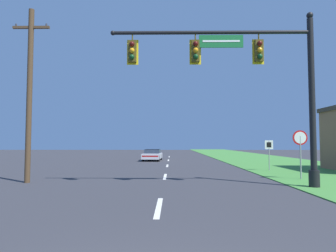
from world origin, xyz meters
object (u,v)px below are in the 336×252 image
(signal_mast, at_px, (256,78))
(car_ahead, at_px, (152,155))
(stop_sign, at_px, (300,143))
(route_sign_post, at_px, (269,148))
(utility_pole_near, at_px, (29,92))

(signal_mast, xyz_separation_m, car_ahead, (-5.72, 19.52, -4.09))
(stop_sign, relative_size, route_sign_post, 1.23)
(car_ahead, bearing_deg, stop_sign, -62.51)
(stop_sign, bearing_deg, utility_pole_near, -174.68)
(utility_pole_near, bearing_deg, car_ahead, 75.08)
(stop_sign, xyz_separation_m, route_sign_post, (-0.06, 4.80, -0.34))
(utility_pole_near, bearing_deg, signal_mast, -8.02)
(stop_sign, height_order, utility_pole_near, utility_pole_near)
(route_sign_post, distance_m, utility_pole_near, 15.05)
(stop_sign, bearing_deg, signal_mast, -137.69)
(car_ahead, distance_m, stop_sign, 18.96)
(signal_mast, distance_m, utility_pole_near, 10.63)
(signal_mast, relative_size, utility_pole_near, 1.05)
(route_sign_post, relative_size, utility_pole_near, 0.24)
(car_ahead, distance_m, route_sign_post, 14.81)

